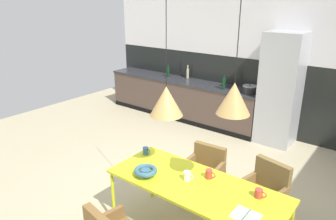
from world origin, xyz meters
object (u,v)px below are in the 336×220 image
Objects in this scene: pendant_lamp_over_table_far at (234,98)px; mug_dark_espresso at (146,151)px; armchair_by_stool at (266,187)px; mug_white_ceramic at (259,193)px; refrigerator_column at (280,90)px; open_book at (246,216)px; pendant_lamp_over_table_near at (166,101)px; fruit_bowl at (146,171)px; cooking_pot at (250,90)px; bottle_wine_green at (188,73)px; bottle_spice_small at (224,83)px; armchair_corner_seat at (205,166)px; mug_glass_clear at (187,176)px; bottle_vinegar_dark at (168,72)px; dining_table at (196,187)px; mug_short_terracotta at (209,174)px.

mug_dark_espresso is at bearing 169.89° from pendant_lamp_over_table_far.
mug_white_ceramic reaches higher than armchair_by_stool.
refrigerator_column is 8.56× the size of open_book.
pendant_lamp_over_table_near is at bearing 171.41° from open_book.
fruit_bowl is 0.93× the size of cooking_pot.
bottle_wine_green is at bearing 130.95° from open_book.
bottle_spice_small is 0.23× the size of pendant_lamp_over_table_far.
mug_white_ceramic is at bearing 143.84° from armchair_corner_seat.
mug_glass_clear is (-0.77, 0.17, 0.05)m from open_book.
mug_white_ceramic is 1.51m from mug_dark_espresso.
mug_white_ceramic is at bearing -74.07° from refrigerator_column.
mug_glass_clear reaches higher than armchair_by_stool.
armchair_corner_seat is 6.02× the size of mug_white_ceramic.
mug_glass_clear is 3.31m from bottle_spice_small.
fruit_bowl is 1.36m from pendant_lamp_over_table_far.
bottle_vinegar_dark is at bearing -48.30° from armchair_corner_seat.
bottle_vinegar_dark reaches higher than mug_dark_espresso.
bottle_vinegar_dark is (-2.01, 3.06, 0.21)m from mug_dark_espresso.
mug_glass_clear is at bearing 2.50° from pendant_lamp_over_table_near.
armchair_by_stool is 2.72× the size of bottle_spice_small.
fruit_bowl is at bearing -153.32° from mug_glass_clear.
dining_table is 6.56× the size of bottle_spice_small.
armchair_corner_seat is at bearing 49.26° from mug_dark_espresso.
bottle_wine_green reaches higher than bottle_spice_small.
refrigerator_column is at bearing 95.35° from mug_short_terracotta.
armchair_by_stool is 6.56× the size of mug_glass_clear.
armchair_by_stool is 1.55m from pendant_lamp_over_table_far.
fruit_bowl reaches higher than armchair_by_stool.
armchair_by_stool is 0.64× the size of pendant_lamp_over_table_far.
bottle_spice_small is at bearing 103.67° from fruit_bowl.
bottle_spice_small reaches higher than open_book.
bottle_spice_small reaches higher than fruit_bowl.
pendant_lamp_over_table_far reaches higher than dining_table.
bottle_vinegar_dark is 4.14m from pendant_lamp_over_table_near.
refrigerator_column is at bearing 104.72° from open_book.
armchair_corner_seat is at bearing 148.14° from mug_white_ceramic.
refrigerator_column is at bearing 87.07° from pendant_lamp_over_table_near.
cooking_pot is at bearing -48.34° from armchair_by_stool.
refrigerator_column reaches higher than cooking_pot.
bottle_vinegar_dark reaches higher than armchair_by_stool.
bottle_wine_green reaches higher than mug_short_terracotta.
pendant_lamp_over_table_near is at bearing 177.63° from pendant_lamp_over_table_far.
mug_short_terracotta is 4.07m from bottle_wine_green.
fruit_bowl is 0.52m from mug_dark_espresso.
refrigerator_column is 1.42× the size of pendant_lamp_over_table_near.
fruit_bowl is at bearing -76.33° from bottle_spice_small.
armchair_corner_seat is 0.89m from mug_glass_clear.
armchair_corner_seat is 2.53× the size of bottle_spice_small.
armchair_by_stool is at bearing 52.29° from mug_glass_clear.
armchair_by_stool is (0.72, -2.40, -0.54)m from refrigerator_column.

